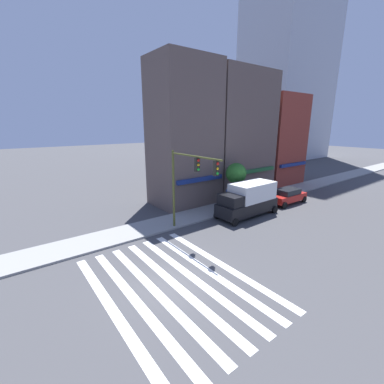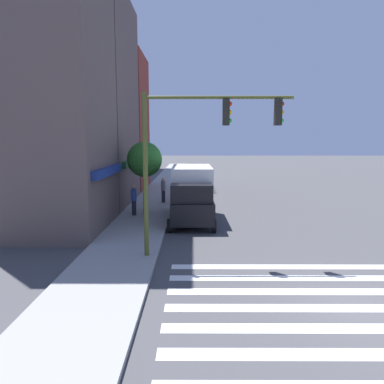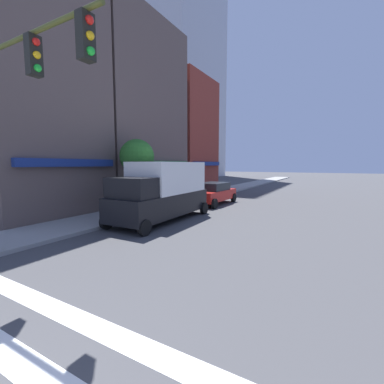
{
  "view_description": "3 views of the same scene",
  "coord_description": "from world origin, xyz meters",
  "px_view_note": "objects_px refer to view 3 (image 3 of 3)",
  "views": [
    {
      "loc": [
        -6.42,
        -10.06,
        8.14
      ],
      "look_at": [
        4.23,
        4.0,
        3.5
      ],
      "focal_mm": 24.0,
      "sensor_mm": 36.0,
      "label": 1
    },
    {
      "loc": [
        -9.65,
        4.62,
        4.54
      ],
      "look_at": [
        14.28,
        4.7,
        1.2
      ],
      "focal_mm": 35.0,
      "sensor_mm": 36.0,
      "label": 2
    },
    {
      "loc": [
        0.43,
        -3.15,
        2.92
      ],
      "look_at": [
        14.28,
        4.7,
        1.2
      ],
      "focal_mm": 24.0,
      "sensor_mm": 36.0,
      "label": 3
    }
  ],
  "objects_px": {
    "sedan_red": "(213,193)",
    "street_tree": "(137,157)",
    "pedestrian_blue_shirt": "(125,195)",
    "traffic_signal": "(15,102)",
    "box_truck_black": "(162,190)",
    "pedestrian_grey_coat": "(183,189)"
  },
  "relations": [
    {
      "from": "sedan_red",
      "to": "street_tree",
      "type": "relative_size",
      "value": 1.04
    },
    {
      "from": "pedestrian_blue_shirt",
      "to": "traffic_signal",
      "type": "bearing_deg",
      "value": 110.74
    },
    {
      "from": "sedan_red",
      "to": "street_tree",
      "type": "distance_m",
      "value": 6.29
    },
    {
      "from": "traffic_signal",
      "to": "street_tree",
      "type": "bearing_deg",
      "value": 20.69
    },
    {
      "from": "traffic_signal",
      "to": "street_tree",
      "type": "relative_size",
      "value": 1.46
    },
    {
      "from": "sedan_red",
      "to": "street_tree",
      "type": "bearing_deg",
      "value": 152.62
    },
    {
      "from": "traffic_signal",
      "to": "sedan_red",
      "type": "distance_m",
      "value": 13.77
    },
    {
      "from": "box_truck_black",
      "to": "sedan_red",
      "type": "height_order",
      "value": "box_truck_black"
    },
    {
      "from": "box_truck_black",
      "to": "pedestrian_grey_coat",
      "type": "distance_m",
      "value": 5.71
    },
    {
      "from": "sedan_red",
      "to": "street_tree",
      "type": "height_order",
      "value": "street_tree"
    },
    {
      "from": "box_truck_black",
      "to": "street_tree",
      "type": "distance_m",
      "value": 3.55
    },
    {
      "from": "traffic_signal",
      "to": "sedan_red",
      "type": "bearing_deg",
      "value": 1.31
    },
    {
      "from": "box_truck_black",
      "to": "pedestrian_blue_shirt",
      "type": "xyz_separation_m",
      "value": [
        0.76,
        3.4,
        -0.51
      ]
    },
    {
      "from": "traffic_signal",
      "to": "box_truck_black",
      "type": "bearing_deg",
      "value": 2.49
    },
    {
      "from": "traffic_signal",
      "to": "sedan_red",
      "type": "relative_size",
      "value": 1.41
    },
    {
      "from": "traffic_signal",
      "to": "pedestrian_grey_coat",
      "type": "height_order",
      "value": "traffic_signal"
    },
    {
      "from": "traffic_signal",
      "to": "pedestrian_blue_shirt",
      "type": "height_order",
      "value": "traffic_signal"
    },
    {
      "from": "box_truck_black",
      "to": "sedan_red",
      "type": "xyz_separation_m",
      "value": [
        6.3,
        0.0,
        -0.75
      ]
    },
    {
      "from": "traffic_signal",
      "to": "pedestrian_grey_coat",
      "type": "distance_m",
      "value": 12.96
    },
    {
      "from": "pedestrian_blue_shirt",
      "to": "pedestrian_grey_coat",
      "type": "distance_m",
      "value": 4.75
    },
    {
      "from": "sedan_red",
      "to": "pedestrian_blue_shirt",
      "type": "distance_m",
      "value": 6.5
    },
    {
      "from": "box_truck_black",
      "to": "pedestrian_blue_shirt",
      "type": "height_order",
      "value": "box_truck_black"
    }
  ]
}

